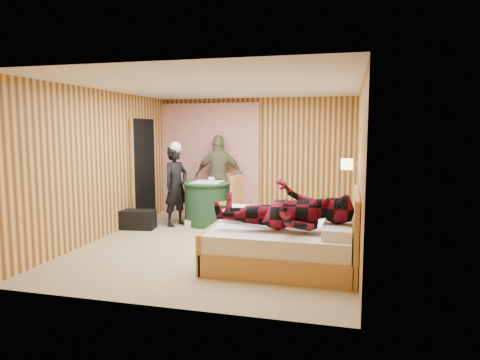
% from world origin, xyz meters
% --- Properties ---
extents(floor, '(4.20, 5.00, 0.01)m').
position_xyz_m(floor, '(0.00, 0.00, 0.00)').
color(floor, tan).
rests_on(floor, ground).
extents(ceiling, '(4.20, 5.00, 0.01)m').
position_xyz_m(ceiling, '(0.00, 0.00, 2.50)').
color(ceiling, white).
rests_on(ceiling, wall_back).
extents(wall_back, '(4.20, 0.02, 2.50)m').
position_xyz_m(wall_back, '(0.00, 2.50, 1.25)').
color(wall_back, '#EEAF5B').
rests_on(wall_back, floor).
extents(wall_left, '(0.02, 5.00, 2.50)m').
position_xyz_m(wall_left, '(-2.10, 0.00, 1.25)').
color(wall_left, '#EEAF5B').
rests_on(wall_left, floor).
extents(wall_right, '(0.02, 5.00, 2.50)m').
position_xyz_m(wall_right, '(2.10, 0.00, 1.25)').
color(wall_right, '#EEAF5B').
rests_on(wall_right, floor).
extents(curtain, '(2.20, 0.08, 2.40)m').
position_xyz_m(curtain, '(-1.00, 2.43, 1.20)').
color(curtain, beige).
rests_on(curtain, floor).
extents(doorway, '(0.06, 0.90, 2.05)m').
position_xyz_m(doorway, '(-2.06, 1.40, 1.02)').
color(doorway, black).
rests_on(doorway, floor).
extents(wall_lamp, '(0.26, 0.24, 0.16)m').
position_xyz_m(wall_lamp, '(1.92, 0.45, 1.30)').
color(wall_lamp, gold).
rests_on(wall_lamp, wall_right).
extents(bed, '(1.96, 1.51, 1.03)m').
position_xyz_m(bed, '(1.13, -0.77, 0.30)').
color(bed, '#DCB05A').
rests_on(bed, floor).
extents(nightstand, '(0.38, 0.51, 0.50)m').
position_xyz_m(nightstand, '(1.88, 0.71, 0.26)').
color(nightstand, '#DCB05A').
rests_on(nightstand, floor).
extents(round_table, '(0.94, 0.94, 0.84)m').
position_xyz_m(round_table, '(-0.69, 1.35, 0.42)').
color(round_table, '#20452A').
rests_on(round_table, floor).
extents(chair_far, '(0.52, 0.52, 0.93)m').
position_xyz_m(chair_far, '(-0.67, 2.09, 0.54)').
color(chair_far, '#DCB05A').
rests_on(chair_far, floor).
extents(chair_near, '(0.53, 0.53, 0.99)m').
position_xyz_m(chair_near, '(-0.16, 1.21, 0.57)').
color(chair_near, '#DCB05A').
rests_on(chair_near, floor).
extents(duffel_bag, '(0.66, 0.42, 0.35)m').
position_xyz_m(duffel_bag, '(-1.82, 0.65, 0.18)').
color(duffel_bag, black).
rests_on(duffel_bag, floor).
extents(sneaker_left, '(0.32, 0.18, 0.13)m').
position_xyz_m(sneaker_left, '(-0.87, 1.02, 0.07)').
color(sneaker_left, white).
rests_on(sneaker_left, floor).
extents(sneaker_right, '(0.30, 0.16, 0.13)m').
position_xyz_m(sneaker_right, '(-0.58, 1.07, 0.06)').
color(sneaker_right, white).
rests_on(sneaker_right, floor).
extents(woman_standing, '(0.56, 0.66, 1.53)m').
position_xyz_m(woman_standing, '(-1.24, 1.10, 0.76)').
color(woman_standing, black).
rests_on(woman_standing, floor).
extents(man_at_table, '(1.06, 0.57, 1.72)m').
position_xyz_m(man_at_table, '(-0.69, 2.14, 0.86)').
color(man_at_table, '#6C6948').
rests_on(man_at_table, floor).
extents(man_on_bed, '(0.86, 0.67, 1.77)m').
position_xyz_m(man_on_bed, '(1.15, -1.00, 0.95)').
color(man_on_bed, maroon).
rests_on(man_on_bed, bed).
extents(book_lower, '(0.17, 0.23, 0.02)m').
position_xyz_m(book_lower, '(1.88, 0.66, 0.51)').
color(book_lower, white).
rests_on(book_lower, nightstand).
extents(book_upper, '(0.17, 0.22, 0.02)m').
position_xyz_m(book_upper, '(1.88, 0.66, 0.53)').
color(book_upper, white).
rests_on(book_upper, nightstand).
extents(cup_nightstand, '(0.13, 0.13, 0.09)m').
position_xyz_m(cup_nightstand, '(1.88, 0.84, 0.54)').
color(cup_nightstand, white).
rests_on(cup_nightstand, nightstand).
extents(cup_table, '(0.14, 0.14, 0.10)m').
position_xyz_m(cup_table, '(-0.59, 1.30, 0.88)').
color(cup_table, white).
rests_on(cup_table, round_table).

